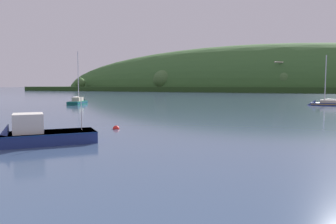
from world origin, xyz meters
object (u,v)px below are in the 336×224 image
Objects in this scene: fishing_boat_moored at (38,138)px; mooring_buoy_midchannel at (22,115)px; sailboat_near_mooring at (324,105)px; sailboat_far_left at (79,103)px; mooring_buoy_off_fishing_boat at (116,129)px; dockside_crane at (286,77)px.

mooring_buoy_midchannel is (-19.50, 14.24, -0.45)m from fishing_boat_moored.
sailboat_far_left is (-47.60, -19.66, 0.21)m from sailboat_near_mooring.
sailboat_near_mooring is at bearing 70.92° from mooring_buoy_off_fishing_boat.
dockside_crane is at bearing -138.42° from fishing_boat_moored.
dockside_crane is 193.72m from fishing_boat_moored.
dockside_crane is 179.86m from mooring_buoy_midchannel.
dockside_crane reaches higher than sailboat_near_mooring.
sailboat_near_mooring is 15.29× the size of mooring_buoy_midchannel.
mooring_buoy_midchannel is at bearing 47.16° from sailboat_near_mooring.
dockside_crane reaches higher than sailboat_far_left.
sailboat_near_mooring is 0.93× the size of sailboat_far_left.
mooring_buoy_off_fishing_boat is (-16.76, -48.45, -0.11)m from sailboat_near_mooring.
sailboat_far_left is 48.51m from fishing_boat_moored.
mooring_buoy_off_fishing_boat is (0.25, 8.86, -0.45)m from fishing_boat_moored.
mooring_buoy_off_fishing_boat is (19.75, -5.38, 0.00)m from mooring_buoy_midchannel.
sailboat_far_left is at bearing 19.88° from sailboat_near_mooring.
fishing_boat_moored reaches higher than mooring_buoy_midchannel.
sailboat_near_mooring is 59.79m from fishing_boat_moored.
dockside_crane reaches higher than mooring_buoy_midchannel.
mooring_buoy_midchannel is at bearing 28.14° from dockside_crane.
mooring_buoy_off_fishing_boat is at bearing -15.23° from mooring_buoy_midchannel.
dockside_crane reaches higher than mooring_buoy_off_fishing_boat.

